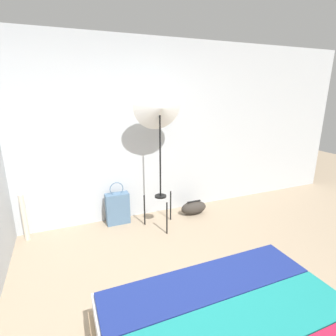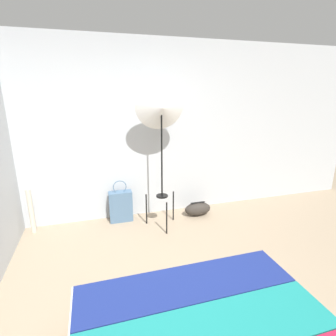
{
  "view_description": "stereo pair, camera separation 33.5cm",
  "coord_description": "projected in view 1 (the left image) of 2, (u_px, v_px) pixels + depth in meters",
  "views": [
    {
      "loc": [
        -0.83,
        -1.57,
        1.87
      ],
      "look_at": [
        0.4,
        1.41,
        0.93
      ],
      "focal_mm": 28.0,
      "sensor_mm": 36.0,
      "label": 1
    },
    {
      "loc": [
        -0.51,
        -1.68,
        1.87
      ],
      "look_at": [
        0.4,
        1.41,
        0.93
      ],
      "focal_mm": 28.0,
      "sensor_mm": 36.0,
      "label": 2
    }
  ],
  "objects": [
    {
      "name": "ground_plane",
      "position": [
        188.0,
        321.0,
        2.22
      ],
      "size": [
        14.0,
        14.0,
        0.0
      ],
      "primitive_type": "plane",
      "color": "gray"
    },
    {
      "name": "wall_back",
      "position": [
        124.0,
        133.0,
        3.74
      ],
      "size": [
        8.0,
        0.05,
        2.6
      ],
      "color": "#B7BCC1",
      "rests_on": "ground_plane"
    },
    {
      "name": "photo_umbrella",
      "position": [
        160.0,
        108.0,
        3.33
      ],
      "size": [
        0.67,
        0.39,
        2.03
      ],
      "color": "black",
      "rests_on": "ground_plane"
    },
    {
      "name": "tote_bag",
      "position": [
        118.0,
        208.0,
        3.81
      ],
      "size": [
        0.33,
        0.15,
        0.64
      ],
      "color": "slate",
      "rests_on": "ground_plane"
    },
    {
      "name": "duffel_bag",
      "position": [
        194.0,
        208.0,
        4.14
      ],
      "size": [
        0.42,
        0.21,
        0.22
      ],
      "color": "#332D28",
      "rests_on": "ground_plane"
    },
    {
      "name": "paper_roll",
      "position": [
        24.0,
        218.0,
        3.35
      ],
      "size": [
        0.06,
        0.06,
        0.63
      ],
      "color": "beige",
      "rests_on": "ground_plane"
    }
  ]
}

